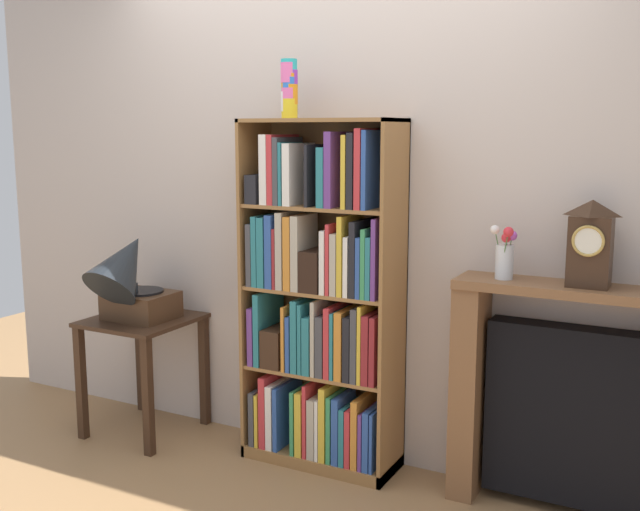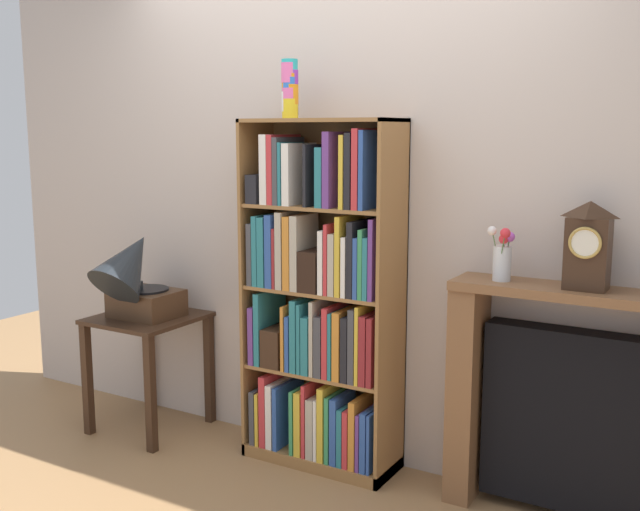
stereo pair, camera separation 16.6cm
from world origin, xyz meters
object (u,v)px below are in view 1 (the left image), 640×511
(side_table_left, at_px, (143,345))
(fireplace_mantel, at_px, (582,405))
(mantel_clock, at_px, (590,243))
(gramophone, at_px, (130,277))
(cup_stack, at_px, (289,89))
(bookshelf, at_px, (321,310))
(flower_vase, at_px, (505,254))

(side_table_left, height_order, fireplace_mantel, fireplace_mantel)
(mantel_clock, bearing_deg, gramophone, -174.50)
(fireplace_mantel, bearing_deg, cup_stack, -177.20)
(bookshelf, height_order, fireplace_mantel, bookshelf)
(cup_stack, relative_size, gramophone, 0.51)
(fireplace_mantel, height_order, mantel_clock, mantel_clock)
(side_table_left, bearing_deg, mantel_clock, 3.51)
(side_table_left, height_order, gramophone, gramophone)
(flower_vase, bearing_deg, cup_stack, -177.73)
(flower_vase, bearing_deg, fireplace_mantel, 4.37)
(cup_stack, bearing_deg, side_table_left, -173.85)
(side_table_left, relative_size, mantel_clock, 1.80)
(fireplace_mantel, relative_size, mantel_clock, 3.04)
(cup_stack, relative_size, mantel_clock, 0.77)
(bookshelf, distance_m, side_table_left, 1.08)
(bookshelf, height_order, mantel_clock, bookshelf)
(mantel_clock, distance_m, flower_vase, 0.35)
(bookshelf, height_order, side_table_left, bookshelf)
(side_table_left, distance_m, fireplace_mantel, 2.26)
(cup_stack, xyz_separation_m, gramophone, (-0.88, -0.17, -0.95))
(bookshelf, xyz_separation_m, gramophone, (-1.04, -0.18, 0.10))
(side_table_left, xyz_separation_m, flower_vase, (1.91, 0.14, 0.63))
(bookshelf, relative_size, cup_stack, 6.18)
(bookshelf, xyz_separation_m, side_table_left, (-1.04, -0.11, -0.29))
(flower_vase, bearing_deg, side_table_left, -175.95)
(bookshelf, relative_size, mantel_clock, 4.76)
(fireplace_mantel, height_order, flower_vase, flower_vase)
(bookshelf, relative_size, fireplace_mantel, 1.57)
(cup_stack, xyz_separation_m, side_table_left, (-0.88, -0.09, -1.34))
(cup_stack, distance_m, gramophone, 1.31)
(gramophone, height_order, flower_vase, flower_vase)
(side_table_left, xyz_separation_m, gramophone, (0.00, -0.08, 0.39))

